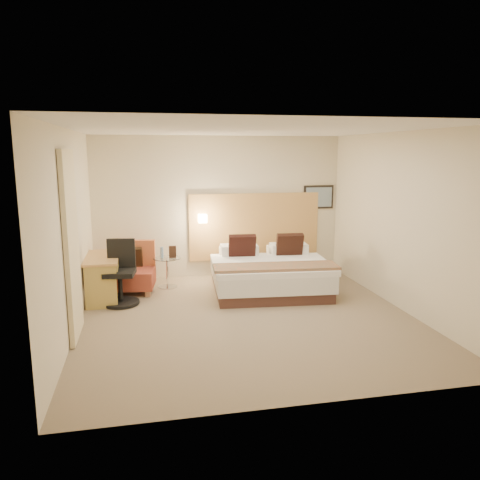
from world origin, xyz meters
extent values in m
cube|color=#7A6952|center=(0.00, 0.00, -0.01)|extent=(4.80, 5.00, 0.02)
cube|color=silver|center=(0.00, 0.00, 2.71)|extent=(4.80, 5.00, 0.02)
cube|color=beige|center=(0.00, 2.51, 1.35)|extent=(4.80, 0.02, 2.70)
cube|color=beige|center=(0.00, -2.51, 1.35)|extent=(4.80, 0.02, 2.70)
cube|color=beige|center=(-2.41, 0.00, 1.35)|extent=(0.02, 5.00, 2.70)
cube|color=beige|center=(2.41, 0.00, 1.35)|extent=(0.02, 5.00, 2.70)
cube|color=#BD8A4A|center=(0.70, 2.47, 0.95)|extent=(2.60, 0.04, 1.30)
cube|color=black|center=(2.02, 2.48, 1.50)|extent=(0.62, 0.03, 0.47)
cube|color=#758CA1|center=(2.02, 2.46, 1.50)|extent=(0.54, 0.01, 0.39)
cylinder|color=silver|center=(-0.35, 2.42, 1.15)|extent=(0.02, 0.12, 0.02)
cube|color=#FFEDC6|center=(-0.35, 2.36, 1.15)|extent=(0.15, 0.15, 0.15)
cube|color=beige|center=(-2.36, -0.25, 1.22)|extent=(0.06, 0.90, 2.42)
cylinder|color=#8BB0D7|center=(-1.15, 1.81, 0.64)|extent=(0.06, 0.06, 0.19)
cube|color=#3A2317|center=(-0.97, 1.78, 0.65)|extent=(0.13, 0.05, 0.21)
cube|color=#452822|center=(0.66, 1.27, 0.09)|extent=(2.00, 2.00, 0.17)
cube|color=white|center=(0.66, 1.27, 0.32)|extent=(2.06, 2.06, 0.29)
cube|color=white|center=(0.64, 1.00, 0.51)|extent=(2.08, 1.53, 0.10)
cube|color=white|center=(0.26, 2.01, 0.55)|extent=(0.70, 0.42, 0.17)
cube|color=white|center=(1.18, 1.93, 0.55)|extent=(0.70, 0.42, 0.17)
cube|color=white|center=(0.24, 1.76, 0.64)|extent=(0.70, 0.42, 0.17)
cube|color=white|center=(1.15, 1.69, 0.64)|extent=(0.70, 0.42, 0.17)
cube|color=black|center=(0.25, 1.57, 0.72)|extent=(0.50, 0.30, 0.49)
cube|color=black|center=(1.11, 1.50, 0.72)|extent=(0.50, 0.30, 0.49)
cube|color=orange|center=(0.61, 0.62, 0.58)|extent=(2.05, 0.69, 0.05)
cube|color=tan|center=(-2.07, 1.38, 0.05)|extent=(0.09, 0.09, 0.10)
cube|color=#B97A57|center=(-1.43, 1.30, 0.05)|extent=(0.09, 0.09, 0.10)
cube|color=#BD7459|center=(-2.00, 1.94, 0.05)|extent=(0.09, 0.09, 0.10)
cube|color=tan|center=(-1.35, 1.86, 0.05)|extent=(0.09, 0.09, 0.10)
cube|color=#983A29|center=(-1.71, 1.62, 0.25)|extent=(0.90, 0.81, 0.31)
cube|color=#BC5A32|center=(-1.68, 1.91, 0.63)|extent=(0.82, 0.22, 0.46)
cube|color=black|center=(-1.69, 1.80, 0.56)|extent=(0.41, 0.24, 0.40)
cylinder|color=silver|center=(-1.07, 1.79, 0.01)|extent=(0.34, 0.34, 0.02)
cylinder|color=white|center=(-1.07, 1.79, 0.27)|extent=(0.04, 0.04, 0.51)
cylinder|color=silver|center=(-1.07, 1.79, 0.54)|extent=(0.50, 0.50, 0.01)
cube|color=tan|center=(-2.14, 1.33, 0.70)|extent=(0.54, 1.16, 0.04)
cube|color=tan|center=(-2.13, 0.79, 0.34)|extent=(0.48, 0.04, 0.68)
cube|color=#BF734B|center=(-2.14, 1.87, 0.34)|extent=(0.48, 0.04, 0.68)
cube|color=#A99242|center=(-2.09, 1.33, 0.62)|extent=(0.44, 1.08, 0.10)
cylinder|color=black|center=(-1.85, 0.96, 0.03)|extent=(0.65, 0.65, 0.04)
cylinder|color=black|center=(-1.85, 0.96, 0.28)|extent=(0.07, 0.07, 0.44)
cube|color=black|center=(-1.85, 0.96, 0.52)|extent=(0.52, 0.52, 0.08)
cube|color=black|center=(-1.82, 1.17, 0.80)|extent=(0.45, 0.11, 0.46)
camera|label=1|loc=(-1.44, -6.41, 2.40)|focal=35.00mm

